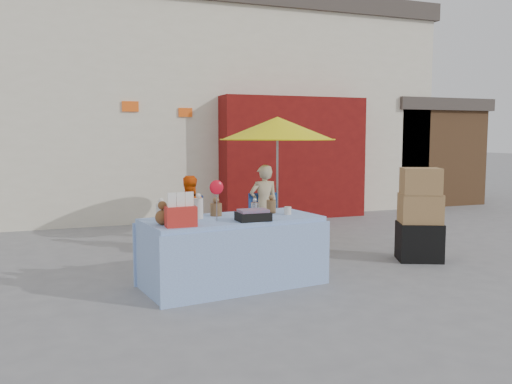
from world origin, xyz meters
name	(u,v)px	position (x,y,z in m)	size (l,w,h in m)	color
ground	(275,272)	(0.00, 0.00, 0.00)	(80.00, 80.00, 0.00)	slate
backdrop	(181,84)	(0.52, 7.52, 3.10)	(14.00, 8.00, 7.80)	silver
market_table	(232,251)	(-0.73, -0.38, 0.42)	(2.24, 1.26, 1.29)	#9AC7F6
chair_left	(191,236)	(-0.74, 1.55, 0.26)	(0.50, 0.49, 0.85)	navy
chair_right	(267,231)	(0.51, 1.55, 0.26)	(0.50, 0.49, 0.85)	navy
vendor_orange	(188,213)	(-0.74, 1.68, 0.59)	(0.57, 0.44, 1.17)	#FD5B0D
vendor_beige	(264,205)	(0.51, 1.68, 0.66)	(0.48, 0.31, 1.31)	tan
umbrella	(277,129)	(0.81, 1.83, 1.89)	(1.90, 1.90, 2.09)	gray
box_stack	(420,218)	(2.18, -0.12, 0.61)	(0.75, 0.69, 1.33)	black
tarp_bundle	(227,265)	(-0.64, 0.08, 0.13)	(0.58, 0.46, 0.26)	yellow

